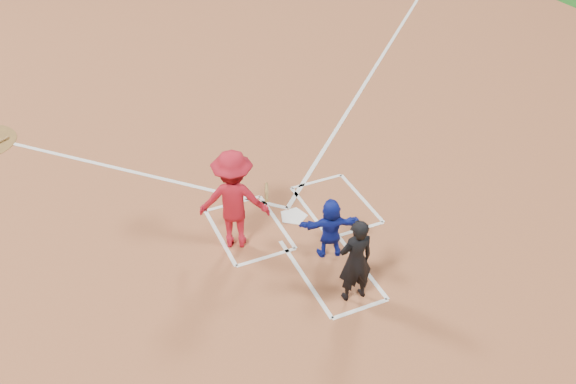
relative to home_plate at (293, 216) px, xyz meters
name	(u,v)px	position (x,y,z in m)	size (l,w,h in m)	color
ground	(293,217)	(0.00, 0.00, -0.02)	(120.00, 120.00, 0.00)	#145115
home_plate_dirt	(203,92)	(0.00, 6.00, -0.01)	(28.00, 28.00, 0.01)	brown
home_plate	(293,216)	(0.00, 0.00, 0.00)	(0.60, 0.60, 0.02)	white
catcher	(330,228)	(0.16, -1.30, 0.61)	(1.15, 0.37, 1.24)	#13229D
umpire	(356,260)	(0.03, -2.47, 0.84)	(0.62, 0.41, 1.70)	black
chalk_markings	(211,103)	(0.00, 5.29, -0.01)	(28.35, 17.32, 0.01)	white
batter_at_plate	(234,200)	(-1.35, -0.27, 1.02)	(1.55, 1.25, 2.06)	#AD1322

